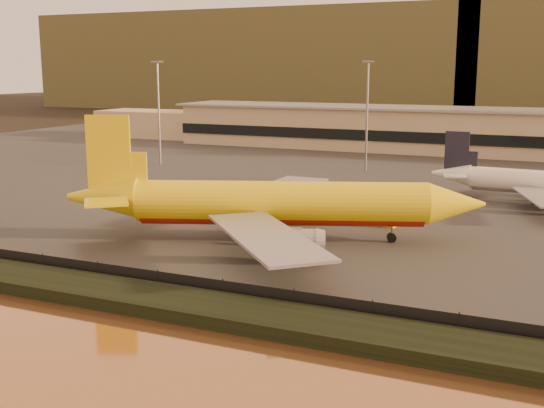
{
  "coord_description": "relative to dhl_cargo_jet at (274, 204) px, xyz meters",
  "views": [
    {
      "loc": [
        34.25,
        -72.67,
        24.08
      ],
      "look_at": [
        -3.56,
        12.0,
        5.44
      ],
      "focal_mm": 45.0,
      "sensor_mm": 36.0,
      "label": 1
    }
  ],
  "objects": [
    {
      "name": "distant_hills",
      "position": [
        -17.35,
        327.84,
        25.98
      ],
      "size": [
        470.0,
        160.0,
        70.0
      ],
      "color": "brown",
      "rests_on": "ground"
    },
    {
      "name": "apron_light_masts",
      "position": [
        18.39,
        62.84,
        10.29
      ],
      "size": [
        152.2,
        12.2,
        25.4
      ],
      "color": "slate",
      "rests_on": "tarmac"
    },
    {
      "name": "embankment",
      "position": [
        3.39,
        -29.16,
        -4.71
      ],
      "size": [
        320.0,
        7.0,
        1.4
      ],
      "primitive_type": "cube",
      "color": "black",
      "rests_on": "ground"
    },
    {
      "name": "perimeter_fence",
      "position": [
        3.39,
        -25.16,
        -4.11
      ],
      "size": [
        300.0,
        0.05,
        2.2
      ],
      "primitive_type": "cube",
      "color": "black",
      "rests_on": "tarmac"
    },
    {
      "name": "dhl_cargo_jet",
      "position": [
        0.0,
        0.0,
        0.0
      ],
      "size": [
        56.4,
        53.48,
        17.45
      ],
      "rotation": [
        0.0,
        0.0,
        0.36
      ],
      "color": "yellow",
      "rests_on": "tarmac"
    },
    {
      "name": "terminal_building",
      "position": [
        -11.14,
        113.39,
        0.84
      ],
      "size": [
        202.0,
        25.0,
        12.6
      ],
      "color": "tan",
      "rests_on": "tarmac"
    },
    {
      "name": "gse_vehicle_yellow",
      "position": [
        11.62,
        15.42,
        -4.2
      ],
      "size": [
        4.88,
        3.19,
        2.02
      ],
      "primitive_type": "cube",
      "rotation": [
        0.0,
        0.0,
        -0.28
      ],
      "color": "yellow",
      "rests_on": "tarmac"
    },
    {
      "name": "gse_vehicle_white",
      "position": [
        -19.87,
        18.69,
        -4.19
      ],
      "size": [
        4.96,
        3.44,
        2.04
      ],
      "primitive_type": "cube",
      "rotation": [
        0.0,
        0.0,
        0.34
      ],
      "color": "white",
      "rests_on": "tarmac"
    },
    {
      "name": "tarmac",
      "position": [
        3.39,
        82.84,
        -5.31
      ],
      "size": [
        320.0,
        220.0,
        0.2
      ],
      "primitive_type": "cube",
      "color": "#2D2D2D",
      "rests_on": "ground"
    },
    {
      "name": "ground",
      "position": [
        3.39,
        -12.16,
        -5.41
      ],
      "size": [
        900.0,
        900.0,
        0.0
      ],
      "primitive_type": "plane",
      "color": "black",
      "rests_on": "ground"
    }
  ]
}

